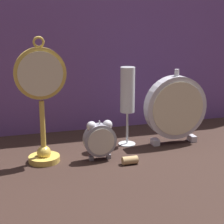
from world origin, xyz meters
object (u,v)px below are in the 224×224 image
(wine_cork, at_px, (130,160))
(alarm_clock_twin_bell, at_px, (100,138))
(pocket_watch_on_stand, at_px, (41,101))
(mantel_clock_silver, at_px, (175,108))
(champagne_flute, at_px, (127,95))

(wine_cork, bearing_deg, alarm_clock_twin_bell, 141.44)
(pocket_watch_on_stand, relative_size, wine_cork, 8.02)
(pocket_watch_on_stand, bearing_deg, mantel_clock_silver, 5.60)
(wine_cork, bearing_deg, mantel_clock_silver, 33.08)
(mantel_clock_silver, distance_m, wine_cork, 0.25)
(alarm_clock_twin_bell, bearing_deg, mantel_clock_silver, 14.75)
(alarm_clock_twin_bell, relative_size, mantel_clock_silver, 0.48)
(pocket_watch_on_stand, distance_m, mantel_clock_silver, 0.41)
(champagne_flute, xyz_separation_m, wine_cork, (-0.04, -0.15, -0.15))
(alarm_clock_twin_bell, height_order, mantel_clock_silver, mantel_clock_silver)
(alarm_clock_twin_bell, relative_size, champagne_flute, 0.46)
(champagne_flute, bearing_deg, alarm_clock_twin_bell, -139.06)
(pocket_watch_on_stand, height_order, wine_cork, pocket_watch_on_stand)
(pocket_watch_on_stand, bearing_deg, wine_cork, -20.71)
(alarm_clock_twin_bell, height_order, wine_cork, alarm_clock_twin_bell)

